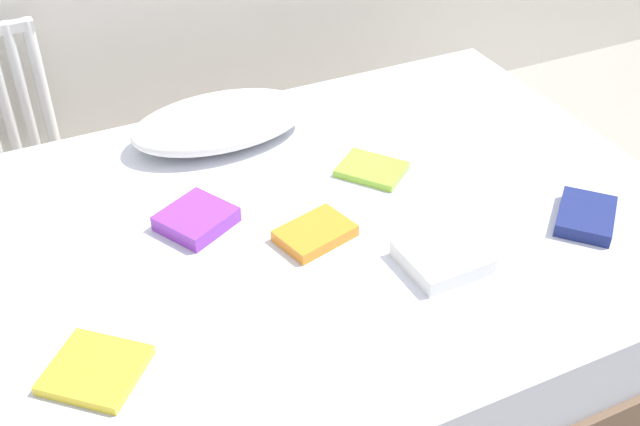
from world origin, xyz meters
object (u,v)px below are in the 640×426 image
textbook_yellow (95,370)px  textbook_orange (315,233)px  textbook_purple (196,219)px  textbook_white (442,257)px  textbook_lime (372,169)px  pillow (220,122)px  bed (327,285)px  textbook_navy (586,216)px

textbook_yellow → textbook_orange: (0.63, 0.22, 0.00)m
textbook_purple → textbook_white: bearing=-67.6°
textbook_lime → textbook_yellow: size_ratio=0.96×
textbook_purple → textbook_white: size_ratio=0.89×
pillow → textbook_orange: 0.59m
textbook_purple → textbook_white: textbook_white is taller
pillow → textbook_purple: (-0.21, -0.40, -0.04)m
bed → textbook_yellow: bearing=-157.6°
textbook_lime → textbook_orange: bearing=-91.8°
bed → textbook_purple: bearing=160.6°
textbook_orange → textbook_navy: bearing=-34.7°
textbook_navy → bed: bearing=109.6°
textbook_purple → bed: bearing=-47.5°
bed → textbook_lime: 0.37m
textbook_lime → textbook_yellow: (-0.92, -0.43, 0.00)m
textbook_yellow → textbook_purple: textbook_purple is taller
textbook_navy → pillow: bearing=88.5°
bed → textbook_navy: 0.76m
textbook_purple → textbook_white: 0.67m
textbook_lime → textbook_white: size_ratio=0.95×
textbook_lime → textbook_purple: bearing=-125.9°
pillow → textbook_white: 0.88m
pillow → textbook_yellow: 1.00m
textbook_purple → textbook_yellow: bearing=-159.8°
bed → textbook_white: bearing=-60.0°
textbook_navy → textbook_orange: 0.74m
textbook_yellow → textbook_purple: (0.37, 0.41, 0.01)m
pillow → textbook_orange: size_ratio=2.95×
pillow → bed: bearing=-76.6°
textbook_lime → textbook_orange: size_ratio=0.97×
pillow → textbook_yellow: (-0.58, -0.81, -0.05)m
bed → textbook_lime: bearing=33.4°
pillow → textbook_orange: (0.05, -0.59, -0.04)m
bed → textbook_lime: textbook_lime is taller
textbook_navy → textbook_white: 0.45m
textbook_yellow → textbook_white: (0.88, -0.01, 0.01)m
pillow → textbook_lime: (0.34, -0.38, -0.05)m
textbook_lime → textbook_navy: textbook_navy is taller
pillow → textbook_white: pillow is taller
textbook_yellow → pillow: bearing=96.1°
bed → textbook_orange: bearing=-135.8°
pillow → textbook_orange: pillow is taller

